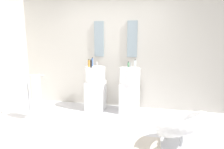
{
  "coord_description": "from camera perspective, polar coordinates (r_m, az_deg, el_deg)",
  "views": [
    {
      "loc": [
        0.88,
        -2.77,
        1.57
      ],
      "look_at": [
        0.15,
        0.55,
        0.95
      ],
      "focal_mm": 31.07,
      "sensor_mm": 36.0,
      "label": 1
    }
  ],
  "objects": [
    {
      "name": "soap_bottle_black",
      "position": [
        4.15,
        -6.18,
        3.17
      ],
      "size": [
        0.04,
        0.04,
        0.17
      ],
      "color": "black",
      "rests_on": "pedestal_sink_left"
    },
    {
      "name": "area_rug",
      "position": [
        3.0,
        4.3,
        -21.1
      ],
      "size": [
        1.18,
        0.88,
        0.01
      ],
      "primitive_type": "cube",
      "color": "beige",
      "rests_on": "ground_plane"
    },
    {
      "name": "soap_bottle_green",
      "position": [
        4.21,
        4.87,
        2.93
      ],
      "size": [
        0.04,
        0.04,
        0.12
      ],
      "color": "#59996B",
      "rests_on": "pedestal_sink_right"
    },
    {
      "name": "soap_bottle_amber",
      "position": [
        4.26,
        -6.8,
        3.29
      ],
      "size": [
        0.05,
        0.05,
        0.17
      ],
      "color": "#C68C38",
      "rests_on": "pedestal_sink_left"
    },
    {
      "name": "soap_bottle_blue",
      "position": [
        4.34,
        -5.8,
        3.64
      ],
      "size": [
        0.04,
        0.04,
        0.2
      ],
      "color": "#4C72B7",
      "rests_on": "pedestal_sink_left"
    },
    {
      "name": "soap_bottle_clear",
      "position": [
        4.14,
        6.82,
        3.15
      ],
      "size": [
        0.04,
        0.04,
        0.18
      ],
      "color": "silver",
      "rests_on": "pedestal_sink_right"
    },
    {
      "name": "pedestal_sink_left",
      "position": [
        4.35,
        -4.87,
        -3.84
      ],
      "size": [
        0.44,
        0.44,
        1.08
      ],
      "color": "white",
      "rests_on": "ground_plane"
    },
    {
      "name": "lounge_chair",
      "position": [
        3.0,
        19.92,
        -14.32
      ],
      "size": [
        1.08,
        1.08,
        0.65
      ],
      "color": "#B7BABF",
      "rests_on": "ground_plane"
    },
    {
      "name": "vanity_mirror_left",
      "position": [
        4.53,
        -3.84,
        10.36
      ],
      "size": [
        0.22,
        0.03,
        0.8
      ],
      "primitive_type": "cube",
      "color": "#8C9EA8"
    },
    {
      "name": "ground_plane",
      "position": [
        3.32,
        -4.83,
        -18.36
      ],
      "size": [
        4.8,
        3.6,
        0.04
      ],
      "primitive_type": "cube",
      "color": "silver"
    },
    {
      "name": "vanity_mirror_right",
      "position": [
        4.38,
        5.98,
        10.33
      ],
      "size": [
        0.22,
        0.03,
        0.8
      ],
      "primitive_type": "cube",
      "color": "#8C9EA8"
    },
    {
      "name": "pedestal_sink_right",
      "position": [
        4.19,
        5.2,
        -4.39
      ],
      "size": [
        0.44,
        0.44,
        1.08
      ],
      "color": "white",
      "rests_on": "ground_plane"
    },
    {
      "name": "towel_rack",
      "position": [
        4.01,
        -21.73,
        -4.01
      ],
      "size": [
        0.37,
        0.22,
        0.95
      ],
      "color": "#B7BABF",
      "rests_on": "ground_plane"
    },
    {
      "name": "rear_partition",
      "position": [
        4.52,
        1.16,
        6.89
      ],
      "size": [
        4.8,
        0.1,
        2.6
      ],
      "primitive_type": "cube",
      "color": "beige",
      "rests_on": "ground_plane"
    }
  ]
}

